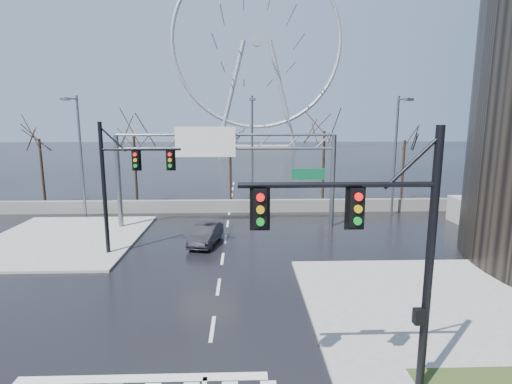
{
  "coord_description": "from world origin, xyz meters",
  "views": [
    {
      "loc": [
        1.25,
        -14.55,
        8.16
      ],
      "look_at": [
        1.98,
        8.05,
        4.0
      ],
      "focal_mm": 28.0,
      "sensor_mm": 36.0,
      "label": 1
    }
  ],
  "objects_px": {
    "signal_mast_far": "(122,176)",
    "ferris_wheel": "(257,49)",
    "car": "(206,234)",
    "sign_gantry": "(221,160)",
    "signal_mast_near": "(384,239)"
  },
  "relations": [
    {
      "from": "signal_mast_far",
      "to": "ferris_wheel",
      "type": "distance_m",
      "value": 89.3
    },
    {
      "from": "signal_mast_far",
      "to": "car",
      "type": "distance_m",
      "value": 6.53
    },
    {
      "from": "sign_gantry",
      "to": "signal_mast_far",
      "type": "bearing_deg",
      "value": -132.47
    },
    {
      "from": "signal_mast_far",
      "to": "car",
      "type": "bearing_deg",
      "value": 22.73
    },
    {
      "from": "signal_mast_near",
      "to": "car",
      "type": "bearing_deg",
      "value": 113.1
    },
    {
      "from": "signal_mast_far",
      "to": "sign_gantry",
      "type": "height_order",
      "value": "signal_mast_far"
    },
    {
      "from": "signal_mast_near",
      "to": "ferris_wheel",
      "type": "distance_m",
      "value": 101.29
    },
    {
      "from": "signal_mast_near",
      "to": "ferris_wheel",
      "type": "relative_size",
      "value": 0.16
    },
    {
      "from": "ferris_wheel",
      "to": "signal_mast_near",
      "type": "bearing_deg",
      "value": -89.92
    },
    {
      "from": "signal_mast_near",
      "to": "signal_mast_far",
      "type": "height_order",
      "value": "same"
    },
    {
      "from": "signal_mast_far",
      "to": "ferris_wheel",
      "type": "height_order",
      "value": "ferris_wheel"
    },
    {
      "from": "signal_mast_near",
      "to": "sign_gantry",
      "type": "bearing_deg",
      "value": 106.19
    },
    {
      "from": "ferris_wheel",
      "to": "car",
      "type": "distance_m",
      "value": 88.09
    },
    {
      "from": "sign_gantry",
      "to": "car",
      "type": "distance_m",
      "value": 6.13
    },
    {
      "from": "signal_mast_far",
      "to": "ferris_wheel",
      "type": "bearing_deg",
      "value": 82.8
    }
  ]
}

